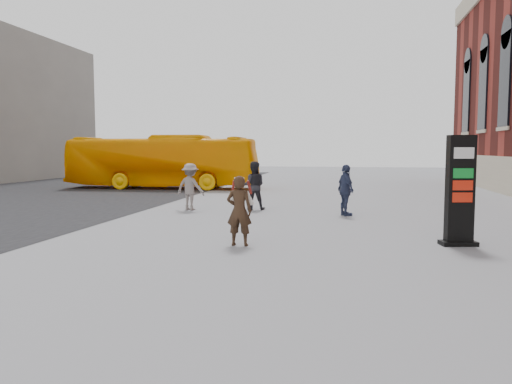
% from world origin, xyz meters
% --- Properties ---
extents(ground, '(100.00, 100.00, 0.00)m').
position_xyz_m(ground, '(0.00, 0.00, 0.00)').
color(ground, '#9E9EA3').
extents(info_pylon, '(0.86, 0.55, 2.49)m').
position_xyz_m(info_pylon, '(4.55, 1.59, 1.24)').
color(info_pylon, black).
rests_on(info_pylon, ground).
extents(woman, '(0.60, 0.53, 1.58)m').
position_xyz_m(woman, '(-0.32, 0.66, 0.81)').
color(woman, '#312012').
rests_on(woman, ground).
extents(bus, '(10.53, 2.86, 2.91)m').
position_xyz_m(bus, '(-7.94, 15.78, 1.45)').
color(bus, '#FFAA00').
rests_on(bus, road).
extents(pedestrian_a, '(0.92, 0.76, 1.73)m').
position_xyz_m(pedestrian_a, '(-1.25, 7.25, 0.86)').
color(pedestrian_a, '#242429').
rests_on(pedestrian_a, ground).
extents(pedestrian_b, '(1.19, 0.85, 1.66)m').
position_xyz_m(pedestrian_b, '(-3.44, 6.74, 0.83)').
color(pedestrian_b, gray).
rests_on(pedestrian_b, ground).
extents(pedestrian_c, '(0.80, 1.06, 1.67)m').
position_xyz_m(pedestrian_c, '(2.01, 6.18, 0.84)').
color(pedestrian_c, '#313A5A').
rests_on(pedestrian_c, ground).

